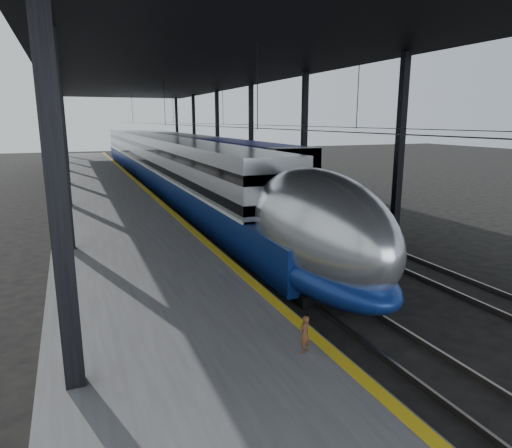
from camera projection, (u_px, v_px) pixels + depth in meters
ground at (259, 297)px, 15.45m from camera, size 160.00×160.00×0.00m
platform at (105, 198)px, 32.11m from camera, size 6.00×80.00×1.00m
yellow_strip at (144, 188)px, 33.03m from camera, size 0.30×80.00×0.01m
rails at (214, 197)px, 35.14m from camera, size 6.52×80.00×0.16m
canopy at (176, 73)px, 32.17m from camera, size 18.00×75.00×9.47m
tgv_train at (162, 164)px, 40.31m from camera, size 3.09×65.20×4.44m
second_train at (188, 153)px, 51.86m from camera, size 3.08×56.05×4.24m
child at (304, 334)px, 9.65m from camera, size 0.36×0.30×0.83m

